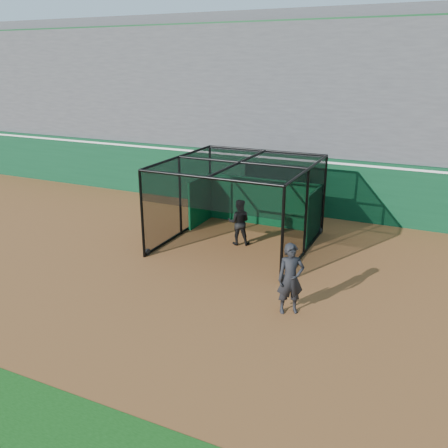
% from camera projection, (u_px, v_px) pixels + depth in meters
% --- Properties ---
extents(ground, '(120.00, 120.00, 0.00)m').
position_uv_depth(ground, '(187.00, 289.00, 13.75)').
color(ground, brown).
rests_on(ground, ground).
extents(outfield_wall, '(50.00, 0.50, 2.50)m').
position_uv_depth(outfield_wall, '(282.00, 182.00, 20.61)').
color(outfield_wall, '#0A3A1F').
rests_on(outfield_wall, ground).
extents(grandstand, '(50.00, 7.85, 8.95)m').
position_uv_depth(grandstand, '(309.00, 100.00, 22.81)').
color(grandstand, '#4C4C4F').
rests_on(grandstand, ground).
extents(batting_cage, '(4.90, 5.06, 2.98)m').
position_uv_depth(batting_cage, '(240.00, 204.00, 16.67)').
color(batting_cage, black).
rests_on(batting_cage, ground).
extents(batter, '(0.97, 0.87, 1.66)m').
position_uv_depth(batter, '(239.00, 222.00, 16.85)').
color(batter, black).
rests_on(batter, ground).
extents(on_deck_player, '(0.83, 0.75, 1.91)m').
position_uv_depth(on_deck_player, '(291.00, 279.00, 12.16)').
color(on_deck_player, black).
rests_on(on_deck_player, ground).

